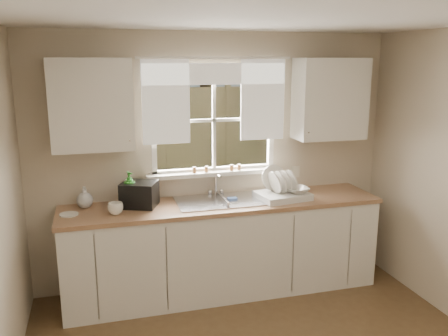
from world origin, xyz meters
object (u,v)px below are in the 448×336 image
object	(u,v)px
dish_rack	(282,192)
cup	(116,208)
black_appliance	(139,194)
soap_bottle_a	(130,189)

from	to	relation	value
dish_rack	cup	distance (m)	1.59
dish_rack	black_appliance	world-z (taller)	dish_rack
cup	black_appliance	distance (m)	0.30
soap_bottle_a	cup	world-z (taller)	soap_bottle_a
dish_rack	soap_bottle_a	size ratio (longest dim) A/B	1.61
dish_rack	soap_bottle_a	world-z (taller)	soap_bottle_a
dish_rack	black_appliance	size ratio (longest dim) A/B	1.70
dish_rack	black_appliance	distance (m)	1.37
cup	black_appliance	size ratio (longest dim) A/B	0.43
soap_bottle_a	black_appliance	world-z (taller)	soap_bottle_a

